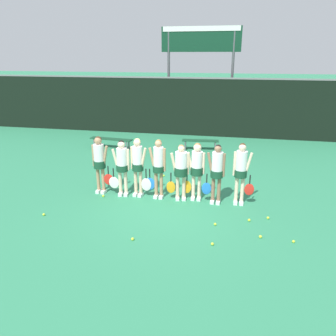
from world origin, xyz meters
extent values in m
plane|color=#2D7F56|center=(0.00, 0.00, 0.00)|extent=(140.00, 140.00, 0.00)
cube|color=black|center=(0.00, 8.15, 1.46)|extent=(60.00, 0.06, 2.92)
cube|color=slate|center=(0.00, 8.15, 2.96)|extent=(60.00, 0.08, 0.08)
cylinder|color=#515156|center=(-1.93, 9.42, 2.73)|extent=(0.14, 0.14, 5.45)
cylinder|color=#515156|center=(1.49, 9.42, 2.73)|extent=(0.14, 0.14, 5.45)
cube|color=#0F3823|center=(-0.22, 9.42, 4.83)|extent=(4.17, 0.12, 1.26)
cube|color=white|center=(-0.22, 9.35, 5.33)|extent=(4.00, 0.02, 0.25)
cube|color=#19472D|center=(-3.69, 4.89, 0.43)|extent=(2.02, 0.56, 0.04)
cylinder|color=slate|center=(-2.86, 4.93, 0.21)|extent=(0.06, 0.06, 0.41)
cylinder|color=slate|center=(-2.89, 4.68, 0.21)|extent=(0.06, 0.06, 0.41)
cylinder|color=slate|center=(-4.49, 5.10, 0.21)|extent=(0.06, 0.06, 0.41)
cylinder|color=slate|center=(-4.52, 4.84, 0.21)|extent=(0.06, 0.06, 0.41)
cube|color=#19472D|center=(0.33, 5.40, 0.44)|extent=(1.65, 0.51, 0.04)
cylinder|color=slate|center=(0.98, 5.59, 0.21)|extent=(0.06, 0.06, 0.42)
cylinder|color=slate|center=(1.00, 5.34, 0.21)|extent=(0.06, 0.06, 0.42)
cylinder|color=slate|center=(-0.34, 5.47, 0.21)|extent=(0.06, 0.06, 0.42)
cylinder|color=slate|center=(-0.32, 5.22, 0.21)|extent=(0.06, 0.06, 0.42)
cylinder|color=tan|center=(-2.07, 0.00, 0.42)|extent=(0.10, 0.10, 0.85)
cylinder|color=tan|center=(-2.25, 0.01, 0.42)|extent=(0.10, 0.10, 0.85)
cube|color=white|center=(-2.08, -0.03, 0.04)|extent=(0.12, 0.25, 0.09)
cube|color=white|center=(-2.25, -0.02, 0.04)|extent=(0.12, 0.25, 0.09)
cylinder|color=#16422B|center=(-2.16, 0.00, 0.93)|extent=(0.36, 0.36, 0.22)
cylinder|color=white|center=(-2.16, 0.00, 1.20)|extent=(0.31, 0.31, 0.70)
sphere|color=tan|center=(-2.16, 0.00, 1.66)|extent=(0.22, 0.22, 0.22)
sphere|color=#4C331E|center=(-2.16, 0.02, 1.69)|extent=(0.20, 0.20, 0.20)
cylinder|color=tan|center=(-1.96, -0.01, 1.19)|extent=(0.22, 0.09, 0.67)
cylinder|color=tan|center=(-2.35, 0.02, 1.19)|extent=(0.08, 0.08, 0.67)
cylinder|color=black|center=(-1.89, -0.03, 0.77)|extent=(0.03, 0.03, 0.26)
ellipsoid|color=red|center=(-1.89, -0.03, 0.46)|extent=(0.32, 0.03, 0.36)
cylinder|color=beige|center=(-1.34, -0.04, 0.41)|extent=(0.10, 0.10, 0.82)
cylinder|color=beige|center=(-1.51, -0.06, 0.41)|extent=(0.10, 0.10, 0.82)
cube|color=white|center=(-1.33, -0.07, 0.04)|extent=(0.14, 0.25, 0.09)
cube|color=white|center=(-1.50, -0.09, 0.04)|extent=(0.14, 0.25, 0.09)
cylinder|color=#16422B|center=(-1.42, -0.05, 0.88)|extent=(0.35, 0.35, 0.18)
cylinder|color=white|center=(-1.42, -0.05, 1.15)|extent=(0.31, 0.31, 0.67)
sphere|color=beige|center=(-1.42, -0.05, 1.60)|extent=(0.21, 0.21, 0.21)
sphere|color=black|center=(-1.42, -0.03, 1.62)|extent=(0.19, 0.19, 0.19)
cylinder|color=beige|center=(-1.61, -0.08, 1.14)|extent=(0.22, 0.10, 0.64)
cylinder|color=beige|center=(-1.24, -0.03, 1.14)|extent=(0.08, 0.08, 0.64)
cylinder|color=black|center=(-1.69, -0.11, 0.73)|extent=(0.03, 0.03, 0.27)
ellipsoid|color=silver|center=(-1.69, -0.11, 0.41)|extent=(0.31, 0.03, 0.37)
cylinder|color=beige|center=(-0.88, 0.00, 0.42)|extent=(0.10, 0.10, 0.85)
cylinder|color=beige|center=(-1.04, 0.02, 0.42)|extent=(0.10, 0.10, 0.85)
cube|color=white|center=(-0.88, -0.03, 0.04)|extent=(0.14, 0.25, 0.09)
cube|color=white|center=(-1.04, -0.01, 0.04)|extent=(0.14, 0.25, 0.09)
cylinder|color=#16422B|center=(-0.96, 0.01, 0.92)|extent=(0.34, 0.34, 0.21)
cylinder|color=white|center=(-0.96, 0.01, 1.20)|extent=(0.29, 0.29, 0.71)
sphere|color=beige|center=(-0.96, 0.01, 1.66)|extent=(0.21, 0.21, 0.21)
sphere|color=#D8B772|center=(-0.96, 0.03, 1.69)|extent=(0.19, 0.19, 0.19)
cylinder|color=beige|center=(-0.77, -0.02, 1.19)|extent=(0.22, 0.10, 0.67)
cylinder|color=beige|center=(-1.14, 0.03, 1.19)|extent=(0.08, 0.08, 0.67)
cylinder|color=black|center=(-0.70, -0.05, 0.75)|extent=(0.03, 0.03, 0.29)
ellipsoid|color=silver|center=(-0.70, -0.05, 0.40)|extent=(0.30, 0.03, 0.41)
cylinder|color=tan|center=(-0.24, -0.01, 0.43)|extent=(0.10, 0.10, 0.85)
cylinder|color=tan|center=(-0.40, -0.01, 0.43)|extent=(0.10, 0.10, 0.85)
cube|color=white|center=(-0.24, -0.04, 0.04)|extent=(0.11, 0.24, 0.09)
cube|color=white|center=(-0.40, -0.04, 0.04)|extent=(0.11, 0.24, 0.09)
cylinder|color=#16422B|center=(-0.32, -0.01, 0.91)|extent=(0.34, 0.34, 0.18)
cylinder|color=white|center=(-0.32, -0.01, 1.21)|extent=(0.29, 0.29, 0.72)
sphere|color=tan|center=(-0.32, -0.01, 1.67)|extent=(0.20, 0.20, 0.20)
sphere|color=olive|center=(-0.32, 0.01, 1.70)|extent=(0.18, 0.18, 0.18)
cylinder|color=tan|center=(-0.51, -0.01, 1.20)|extent=(0.22, 0.08, 0.69)
cylinder|color=tan|center=(-0.15, -0.01, 1.20)|extent=(0.08, 0.08, 0.69)
cylinder|color=black|center=(-0.59, -0.03, 0.76)|extent=(0.03, 0.03, 0.28)
ellipsoid|color=blue|center=(-0.59, -0.03, 0.43)|extent=(0.31, 0.03, 0.39)
cylinder|color=beige|center=(0.43, 0.01, 0.40)|extent=(0.10, 0.10, 0.79)
cylinder|color=beige|center=(0.25, -0.02, 0.40)|extent=(0.10, 0.10, 0.79)
cube|color=white|center=(0.44, -0.02, 0.04)|extent=(0.15, 0.26, 0.09)
cube|color=white|center=(0.25, -0.05, 0.04)|extent=(0.15, 0.26, 0.09)
cylinder|color=#16422B|center=(0.34, -0.01, 0.88)|extent=(0.39, 0.39, 0.24)
cylinder|color=white|center=(0.34, -0.01, 1.13)|extent=(0.34, 0.34, 0.67)
sphere|color=beige|center=(0.34, -0.01, 1.56)|extent=(0.19, 0.19, 0.19)
sphere|color=olive|center=(0.34, 0.01, 1.58)|extent=(0.18, 0.18, 0.18)
cylinder|color=beige|center=(0.14, -0.05, 1.12)|extent=(0.22, 0.11, 0.64)
cylinder|color=beige|center=(0.54, 0.03, 1.12)|extent=(0.08, 0.08, 0.63)
cylinder|color=black|center=(0.06, -0.08, 0.71)|extent=(0.03, 0.03, 0.27)
ellipsoid|color=orange|center=(0.06, -0.08, 0.39)|extent=(0.26, 0.03, 0.37)
cylinder|color=beige|center=(0.88, 0.08, 0.41)|extent=(0.10, 0.10, 0.82)
cylinder|color=beige|center=(0.70, 0.08, 0.41)|extent=(0.10, 0.10, 0.82)
cube|color=white|center=(0.88, 0.05, 0.04)|extent=(0.11, 0.24, 0.09)
cube|color=white|center=(0.70, 0.05, 0.04)|extent=(0.11, 0.24, 0.09)
cylinder|color=#16422B|center=(0.79, 0.08, 0.90)|extent=(0.36, 0.36, 0.23)
cylinder|color=white|center=(0.79, 0.08, 1.15)|extent=(0.32, 0.32, 0.66)
sphere|color=beige|center=(0.79, 0.08, 1.59)|extent=(0.23, 0.23, 0.23)
sphere|color=olive|center=(0.79, 0.10, 1.62)|extent=(0.21, 0.21, 0.21)
cylinder|color=beige|center=(0.59, 0.08, 1.13)|extent=(0.21, 0.08, 0.63)
cylinder|color=beige|center=(0.98, 0.09, 1.13)|extent=(0.08, 0.08, 0.63)
cylinder|color=black|center=(0.51, 0.06, 0.72)|extent=(0.03, 0.03, 0.29)
ellipsoid|color=orange|center=(0.51, 0.06, 0.38)|extent=(0.27, 0.03, 0.40)
cylinder|color=#8C664C|center=(1.45, -0.06, 0.41)|extent=(0.10, 0.10, 0.83)
cylinder|color=#8C664C|center=(1.29, -0.05, 0.41)|extent=(0.10, 0.10, 0.83)
cube|color=white|center=(1.45, -0.09, 0.04)|extent=(0.12, 0.25, 0.09)
cube|color=white|center=(1.29, -0.08, 0.04)|extent=(0.12, 0.25, 0.09)
cylinder|color=#16422B|center=(1.37, -0.05, 0.90)|extent=(0.35, 0.35, 0.21)
cylinder|color=white|center=(1.37, -0.05, 1.18)|extent=(0.31, 0.31, 0.70)
sphere|color=#8C664C|center=(1.37, -0.05, 1.63)|extent=(0.19, 0.19, 0.19)
sphere|color=black|center=(1.37, -0.03, 1.65)|extent=(0.18, 0.18, 0.18)
cylinder|color=#8C664C|center=(1.18, -0.04, 1.17)|extent=(0.22, 0.09, 0.67)
cylinder|color=#8C664C|center=(1.55, -0.06, 1.17)|extent=(0.08, 0.08, 0.67)
cylinder|color=black|center=(1.10, -0.06, 0.74)|extent=(0.03, 0.03, 0.27)
ellipsoid|color=blue|center=(1.10, -0.06, 0.43)|extent=(0.28, 0.03, 0.37)
cylinder|color=beige|center=(2.11, 0.03, 0.43)|extent=(0.10, 0.10, 0.85)
cylinder|color=beige|center=(1.94, 0.03, 0.43)|extent=(0.10, 0.10, 0.85)
cube|color=white|center=(2.11, 0.00, 0.04)|extent=(0.11, 0.24, 0.09)
cube|color=white|center=(1.94, 0.00, 0.04)|extent=(0.11, 0.24, 0.09)
cylinder|color=#16422B|center=(2.02, 0.03, 0.93)|extent=(0.35, 0.35, 0.21)
cylinder|color=white|center=(2.02, 0.03, 1.22)|extent=(0.30, 0.30, 0.72)
sphere|color=beige|center=(2.02, 0.03, 1.68)|extent=(0.20, 0.20, 0.20)
sphere|color=#4C331E|center=(2.02, 0.05, 1.70)|extent=(0.19, 0.19, 0.19)
cylinder|color=beige|center=(2.22, 0.03, 1.20)|extent=(0.22, 0.08, 0.69)
cylinder|color=beige|center=(1.84, 0.03, 1.20)|extent=(0.08, 0.08, 0.69)
cylinder|color=black|center=(2.30, 0.01, 0.78)|extent=(0.03, 0.03, 0.26)
ellipsoid|color=red|center=(2.30, 0.01, 0.47)|extent=(0.27, 0.03, 0.35)
sphere|color=#CCE033|center=(1.45, -2.32, 0.03)|extent=(0.07, 0.07, 0.07)
sphere|color=#CCE033|center=(-1.97, -0.32, 0.04)|extent=(0.07, 0.07, 0.07)
sphere|color=#CCE033|center=(2.54, -1.78, 0.04)|extent=(0.07, 0.07, 0.07)
sphere|color=#CCE033|center=(-0.37, -2.48, 0.03)|extent=(0.07, 0.07, 0.07)
sphere|color=#CCE033|center=(3.27, -1.84, 0.03)|extent=(0.07, 0.07, 0.07)
sphere|color=#CCE033|center=(2.79, -0.78, 0.03)|extent=(0.07, 0.07, 0.07)
sphere|color=#CCE033|center=(1.46, -1.39, 0.03)|extent=(0.07, 0.07, 0.07)
sphere|color=#CCE033|center=(-3.07, -1.78, 0.03)|extent=(0.07, 0.07, 0.07)
sphere|color=#CCE033|center=(2.30, -1.00, 0.03)|extent=(0.07, 0.07, 0.07)
sphere|color=#CCE033|center=(-0.56, 1.75, 0.03)|extent=(0.07, 0.07, 0.07)
camera|label=1|loc=(1.75, -8.80, 4.07)|focal=35.00mm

